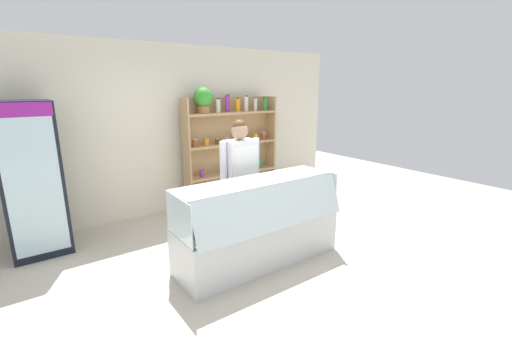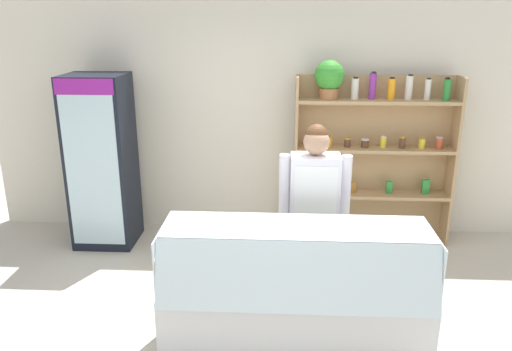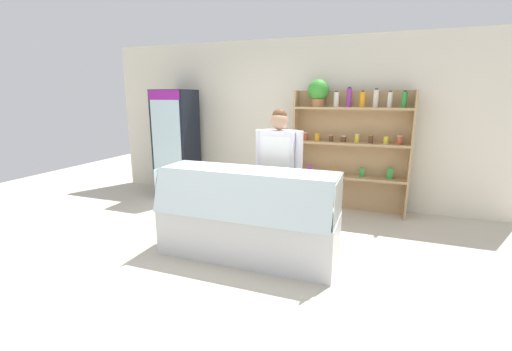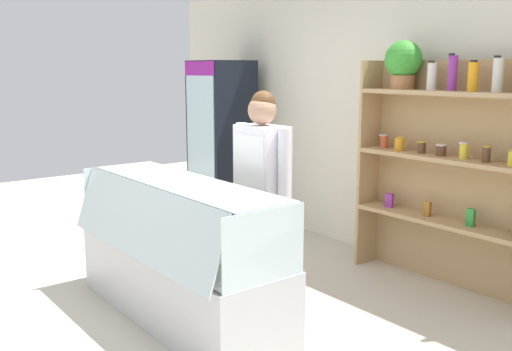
{
  "view_description": "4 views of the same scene",
  "coord_description": "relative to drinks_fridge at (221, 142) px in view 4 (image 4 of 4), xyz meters",
  "views": [
    {
      "loc": [
        -2.09,
        -3.07,
        2.05
      ],
      "look_at": [
        0.39,
        0.36,
        0.94
      ],
      "focal_mm": 24.0,
      "sensor_mm": 36.0,
      "label": 1
    },
    {
      "loc": [
        0.02,
        -3.38,
        2.48
      ],
      "look_at": [
        -0.2,
        0.56,
        1.21
      ],
      "focal_mm": 35.0,
      "sensor_mm": 36.0,
      "label": 2
    },
    {
      "loc": [
        1.48,
        -3.4,
        1.79
      ],
      "look_at": [
        0.08,
        0.37,
        0.85
      ],
      "focal_mm": 24.0,
      "sensor_mm": 36.0,
      "label": 3
    },
    {
      "loc": [
        3.59,
        -2.05,
        1.79
      ],
      "look_at": [
        0.11,
        0.67,
        0.97
      ],
      "focal_mm": 40.0,
      "sensor_mm": 36.0,
      "label": 4
    }
  ],
  "objects": [
    {
      "name": "deli_display_case",
      "position": [
        2.08,
        -1.82,
        -0.63
      ],
      "size": [
        1.99,
        0.71,
        1.01
      ],
      "color": "silver",
      "rests_on": "ground"
    },
    {
      "name": "shelving_unit",
      "position": [
        2.89,
        0.23,
        0.23
      ],
      "size": [
        1.74,
        0.31,
        2.03
      ],
      "color": "tan",
      "rests_on": "ground"
    },
    {
      "name": "shop_clerk",
      "position": [
        2.25,
        -1.18,
        0.02
      ],
      "size": [
        0.6,
        0.25,
        1.64
      ],
      "color": "#4C4233",
      "rests_on": "ground"
    },
    {
      "name": "drinks_fridge",
      "position": [
        0.0,
        0.0,
        0.0
      ],
      "size": [
        0.64,
        0.6,
        1.89
      ],
      "color": "black",
      "rests_on": "ground"
    },
    {
      "name": "back_wall",
      "position": [
        1.95,
        0.53,
        0.4
      ],
      "size": [
        6.8,
        0.1,
        2.7
      ],
      "primitive_type": "cube",
      "color": "silver",
      "rests_on": "ground"
    },
    {
      "name": "ground_plane",
      "position": [
        1.95,
        -1.77,
        -0.95
      ],
      "size": [
        12.0,
        12.0,
        0.0
      ],
      "primitive_type": "plane",
      "color": "beige"
    }
  ]
}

